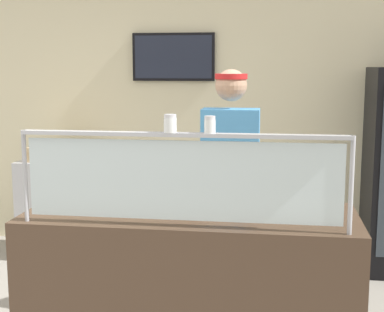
{
  "coord_description": "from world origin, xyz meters",
  "views": [
    {
      "loc": [
        1.42,
        -2.77,
        1.78
      ],
      "look_at": [
        0.95,
        0.41,
        1.27
      ],
      "focal_mm": 53.37,
      "sensor_mm": 36.0,
      "label": 1
    }
  ],
  "objects_px": {
    "parmesan_shaker": "(170,125)",
    "pizza_tray": "(201,208)",
    "worker_figure": "(231,182)",
    "pepper_flake_shaker": "(210,126)",
    "pizza_box_stack": "(59,152)",
    "pizza_server": "(200,205)"
  },
  "relations": [
    {
      "from": "pizza_tray",
      "to": "worker_figure",
      "type": "distance_m",
      "value": 0.6
    },
    {
      "from": "parmesan_shaker",
      "to": "pepper_flake_shaker",
      "type": "distance_m",
      "value": 0.2
    },
    {
      "from": "parmesan_shaker",
      "to": "pizza_server",
      "type": "bearing_deg",
      "value": 71.57
    },
    {
      "from": "pepper_flake_shaker",
      "to": "pizza_box_stack",
      "type": "height_order",
      "value": "pepper_flake_shaker"
    },
    {
      "from": "parmesan_shaker",
      "to": "pepper_flake_shaker",
      "type": "xyz_separation_m",
      "value": [
        0.2,
        0.0,
        -0.0
      ]
    },
    {
      "from": "pizza_server",
      "to": "parmesan_shaker",
      "type": "bearing_deg",
      "value": -124.39
    },
    {
      "from": "pizza_tray",
      "to": "pizza_box_stack",
      "type": "relative_size",
      "value": 0.85
    },
    {
      "from": "pepper_flake_shaker",
      "to": "worker_figure",
      "type": "relative_size",
      "value": 0.05
    },
    {
      "from": "pizza_server",
      "to": "parmesan_shaker",
      "type": "xyz_separation_m",
      "value": [
        -0.11,
        -0.33,
        0.5
      ]
    },
    {
      "from": "pizza_server",
      "to": "worker_figure",
      "type": "distance_m",
      "value": 0.61
    },
    {
      "from": "worker_figure",
      "to": "parmesan_shaker",
      "type": "bearing_deg",
      "value": -104.39
    },
    {
      "from": "parmesan_shaker",
      "to": "pizza_box_stack",
      "type": "distance_m",
      "value": 2.67
    },
    {
      "from": "pizza_tray",
      "to": "pizza_box_stack",
      "type": "xyz_separation_m",
      "value": [
        -1.57,
        1.84,
        0.02
      ]
    },
    {
      "from": "pizza_tray",
      "to": "worker_figure",
      "type": "bearing_deg",
      "value": 77.67
    },
    {
      "from": "pepper_flake_shaker",
      "to": "pizza_box_stack",
      "type": "relative_size",
      "value": 0.18
    },
    {
      "from": "pizza_server",
      "to": "pepper_flake_shaker",
      "type": "xyz_separation_m",
      "value": [
        0.09,
        -0.33,
        0.5
      ]
    },
    {
      "from": "pizza_server",
      "to": "worker_figure",
      "type": "height_order",
      "value": "worker_figure"
    },
    {
      "from": "pizza_server",
      "to": "pizza_box_stack",
      "type": "bearing_deg",
      "value": 114.28
    },
    {
      "from": "pizza_tray",
      "to": "pizza_box_stack",
      "type": "bearing_deg",
      "value": 130.58
    },
    {
      "from": "pizza_tray",
      "to": "pizza_server",
      "type": "xyz_separation_m",
      "value": [
        -0.0,
        -0.02,
        0.02
      ]
    },
    {
      "from": "parmesan_shaker",
      "to": "pizza_tray",
      "type": "bearing_deg",
      "value": 72.25
    },
    {
      "from": "parmesan_shaker",
      "to": "pizza_box_stack",
      "type": "xyz_separation_m",
      "value": [
        -1.46,
        2.18,
        -0.5
      ]
    }
  ]
}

